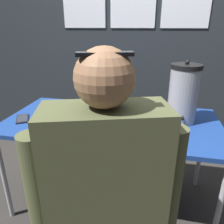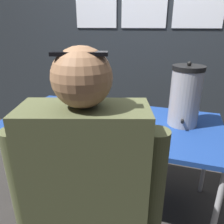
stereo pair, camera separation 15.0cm
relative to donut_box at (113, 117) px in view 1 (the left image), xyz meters
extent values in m
plane|color=#2D2B28|center=(-0.01, 0.00, -0.72)|extent=(12.00, 12.00, 0.00)
cube|color=#23282D|center=(-0.01, 1.08, 0.62)|extent=(6.00, 0.10, 2.69)
cube|color=navy|center=(-0.01, 0.00, -0.04)|extent=(1.47, 0.72, 0.03)
cylinder|color=#ADADB2|center=(-0.70, -0.32, -0.39)|extent=(0.03, 0.03, 0.67)
cylinder|color=#ADADB2|center=(0.68, -0.32, -0.39)|extent=(0.03, 0.03, 0.67)
cylinder|color=#ADADB2|center=(-0.70, 0.31, -0.39)|extent=(0.03, 0.03, 0.67)
cylinder|color=#ADADB2|center=(0.68, 0.31, -0.39)|extent=(0.03, 0.03, 0.67)
cube|color=maroon|center=(0.00, 0.00, -0.02)|extent=(0.55, 0.37, 0.02)
cube|color=maroon|center=(-0.03, -0.12, 0.01)|extent=(0.49, 0.12, 0.04)
torus|color=#955825|center=(-0.19, -0.01, 0.01)|extent=(0.16, 0.16, 0.03)
torus|color=#A66936|center=(-0.07, -0.05, 0.01)|extent=(0.12, 0.12, 0.03)
torus|color=brown|center=(0.05, -0.07, 0.01)|extent=(0.16, 0.16, 0.03)
torus|color=#945724|center=(0.16, -0.10, 0.01)|extent=(0.14, 0.14, 0.03)
torus|color=#9C5F2C|center=(-0.16, 0.10, 0.01)|extent=(0.12, 0.12, 0.03)
torus|color=brown|center=(-0.04, 0.08, 0.01)|extent=(0.14, 0.14, 0.03)
torus|color=#955825|center=(0.07, 0.05, 0.01)|extent=(0.12, 0.12, 0.03)
torus|color=#A56835|center=(0.19, 0.02, 0.01)|extent=(0.16, 0.16, 0.03)
cylinder|color=#939399|center=(0.46, 0.08, 0.16)|extent=(0.19, 0.19, 0.36)
cylinder|color=black|center=(0.46, 0.08, 0.35)|extent=(0.20, 0.20, 0.03)
sphere|color=black|center=(0.46, 0.08, 0.38)|extent=(0.03, 0.03, 0.03)
cylinder|color=black|center=(0.46, -0.02, 0.04)|extent=(0.02, 0.05, 0.02)
cube|color=black|center=(-0.63, -0.12, -0.02)|extent=(0.15, 0.17, 0.01)
cube|color=#2D333D|center=(-0.63, -0.12, -0.01)|extent=(0.13, 0.15, 0.00)
cube|color=#4C5133|center=(0.11, -0.69, 0.03)|extent=(0.50, 0.34, 0.61)
sphere|color=#8E6647|center=(0.11, -0.69, 0.43)|extent=(0.20, 0.20, 0.20)
cube|color=black|center=(0.12, -0.71, 0.51)|extent=(0.18, 0.10, 0.01)
cylinder|color=#4C5133|center=(0.36, -0.61, 0.00)|extent=(0.10, 0.10, 0.49)
cylinder|color=#4C5133|center=(-0.14, -0.77, 0.00)|extent=(0.10, 0.10, 0.49)
camera|label=1|loc=(0.28, -1.37, 0.59)|focal=35.00mm
camera|label=2|loc=(0.42, -1.33, 0.59)|focal=35.00mm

